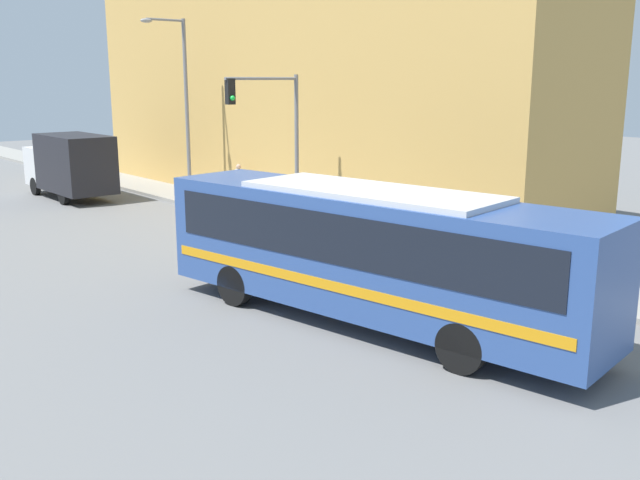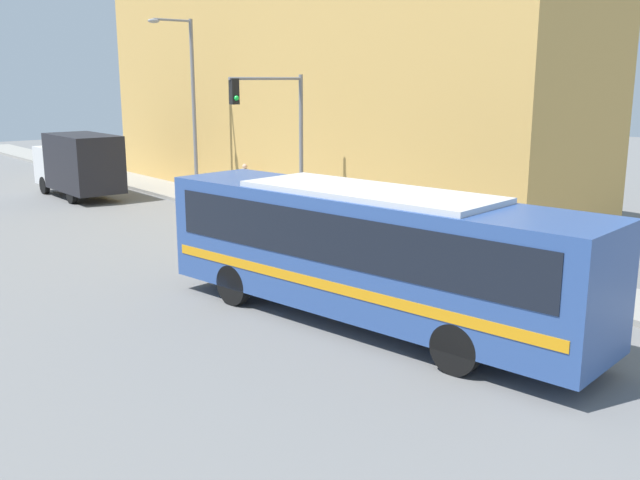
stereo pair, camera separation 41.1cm
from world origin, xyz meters
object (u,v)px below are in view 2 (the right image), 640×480
(fire_hydrant, at_px, (396,240))
(parking_meter, at_px, (294,204))
(city_bus, at_px, (367,247))
(traffic_light_pole, at_px, (279,125))
(delivery_truck, at_px, (78,163))
(pedestrian_near_corner, at_px, (245,183))
(street_lamp, at_px, (189,97))

(fire_hydrant, height_order, parking_meter, parking_meter)
(city_bus, bearing_deg, traffic_light_pole, 56.54)
(delivery_truck, xyz_separation_m, parking_meter, (3.66, -13.03, -0.70))
(traffic_light_pole, distance_m, parking_meter, 3.26)
(pedestrian_near_corner, bearing_deg, traffic_light_pole, -110.99)
(city_bus, distance_m, parking_meter, 11.55)
(delivery_truck, height_order, street_lamp, street_lamp)
(fire_hydrant, xyz_separation_m, traffic_light_pole, (-0.91, 5.38, 3.60))
(traffic_light_pole, height_order, pedestrian_near_corner, traffic_light_pole)
(city_bus, distance_m, fire_hydrant, 7.22)
(delivery_truck, xyz_separation_m, pedestrian_near_corner, (4.95, -7.55, -0.60))
(pedestrian_near_corner, bearing_deg, delivery_truck, 123.25)
(street_lamp, xyz_separation_m, pedestrian_near_corner, (1.28, -2.67, -3.90))
(delivery_truck, distance_m, fire_hydrant, 19.07)
(fire_hydrant, bearing_deg, traffic_light_pole, 99.61)
(delivery_truck, bearing_deg, street_lamp, -53.08)
(traffic_light_pole, height_order, parking_meter, traffic_light_pole)
(pedestrian_near_corner, bearing_deg, street_lamp, 115.67)
(fire_hydrant, xyz_separation_m, pedestrian_near_corner, (1.29, 11.12, 0.58))
(parking_meter, height_order, pedestrian_near_corner, pedestrian_near_corner)
(delivery_truck, xyz_separation_m, traffic_light_pole, (2.75, -13.29, 2.42))
(street_lamp, bearing_deg, delivery_truck, 126.92)
(fire_hydrant, distance_m, traffic_light_pole, 6.54)
(city_bus, height_order, street_lamp, street_lamp)
(city_bus, bearing_deg, delivery_truck, 77.02)
(city_bus, height_order, delivery_truck, city_bus)
(parking_meter, height_order, street_lamp, street_lamp)
(city_bus, height_order, pedestrian_near_corner, city_bus)
(delivery_truck, distance_m, parking_meter, 13.55)
(parking_meter, xyz_separation_m, pedestrian_near_corner, (1.29, 5.47, 0.10))
(parking_meter, relative_size, pedestrian_near_corner, 0.68)
(fire_hydrant, distance_m, parking_meter, 5.67)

